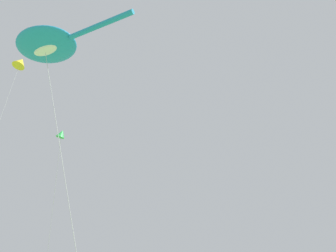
% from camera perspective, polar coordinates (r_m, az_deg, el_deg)
% --- Properties ---
extents(big_show_kite, '(3.53, 8.02, 13.20)m').
position_cam_1_polar(big_show_kite, '(17.77, -24.40, 15.54)').
color(big_show_kite, '#1E8CBF').
rests_on(big_show_kite, ground).
extents(small_kite_tiny_distant, '(2.86, 2.46, 10.09)m').
position_cam_1_polar(small_kite_tiny_distant, '(21.23, -21.99, -1.73)').
color(small_kite_tiny_distant, green).
rests_on(small_kite_tiny_distant, ground).
extents(small_kite_diamond_red, '(2.26, 2.35, 19.33)m').
position_cam_1_polar(small_kite_diamond_red, '(30.50, -29.20, 11.81)').
color(small_kite_diamond_red, yellow).
rests_on(small_kite_diamond_red, ground).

